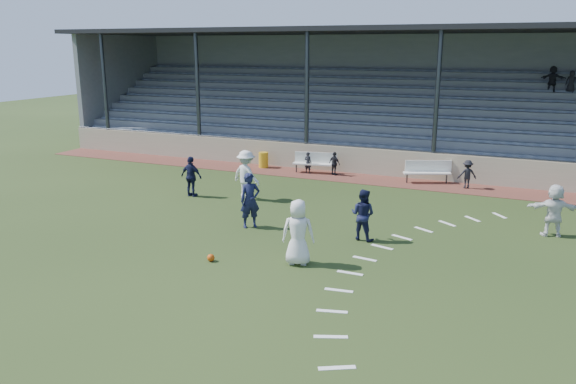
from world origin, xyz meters
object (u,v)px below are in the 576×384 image
(football, at_px, (211,258))
(bench_right, at_px, (428,169))
(player_navy_lead, at_px, (250,200))
(trash_bin, at_px, (264,160))
(player_white_lead, at_px, (298,232))
(bench_left, at_px, (315,161))

(football, bearing_deg, bench_right, 71.79)
(player_navy_lead, bearing_deg, bench_right, 21.07)
(trash_bin, relative_size, player_navy_lead, 0.41)
(football, height_order, player_white_lead, player_white_lead)
(football, bearing_deg, player_white_lead, 19.17)
(bench_right, height_order, player_white_lead, player_white_lead)
(bench_right, relative_size, player_white_lead, 1.11)
(bench_left, distance_m, player_white_lead, 11.31)
(bench_right, xyz_separation_m, football, (-3.84, -11.67, -0.48))
(trash_bin, height_order, player_navy_lead, player_navy_lead)
(bench_right, distance_m, football, 12.29)
(bench_right, bearing_deg, trash_bin, 158.04)
(bench_left, height_order, player_navy_lead, player_navy_lead)
(player_white_lead, bearing_deg, bench_left, -87.82)
(football, relative_size, player_navy_lead, 0.11)
(trash_bin, bearing_deg, bench_left, -2.06)
(trash_bin, bearing_deg, bench_right, 0.39)
(player_white_lead, bearing_deg, bench_right, -114.41)
(bench_left, bearing_deg, football, -93.25)
(bench_right, xyz_separation_m, trash_bin, (-7.85, -0.05, -0.19))
(trash_bin, xyz_separation_m, football, (4.01, -11.62, -0.29))
(bench_left, relative_size, player_navy_lead, 1.13)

